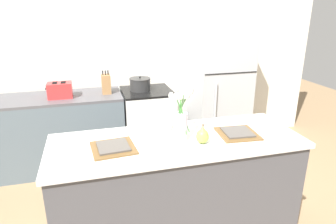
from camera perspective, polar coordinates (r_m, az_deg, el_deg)
back_wall at (r=3.94m, az=-6.82°, el=12.09°), size 5.20×0.08×2.70m
kitchen_island at (r=2.39m, az=1.63°, el=-15.55°), size 1.80×0.66×0.95m
back_counter at (r=3.77m, az=-21.44°, el=-3.83°), size 1.68×0.60×0.88m
stove_range at (r=3.80m, az=-3.87°, el=-2.29°), size 0.60×0.61×0.88m
refrigerator at (r=3.95m, az=9.67°, el=5.19°), size 0.68×0.67×1.78m
flower_vase at (r=2.08m, az=2.39°, el=-1.35°), size 0.17×0.14×0.40m
pear_figurine at (r=2.08m, az=6.58°, el=-4.47°), size 0.09×0.09×0.15m
plate_setting_left at (r=2.04m, az=-10.39°, el=-6.63°), size 0.30×0.30×0.02m
plate_setting_right at (r=2.28m, az=13.09°, el=-3.92°), size 0.30×0.30×0.02m
toaster at (r=3.54m, az=-19.89°, el=3.94°), size 0.28×0.18×0.17m
cooking_pot at (r=3.66m, az=-5.33°, el=5.30°), size 0.26×0.26×0.17m
knife_block at (r=3.57m, az=-11.70°, el=5.25°), size 0.10×0.14×0.27m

